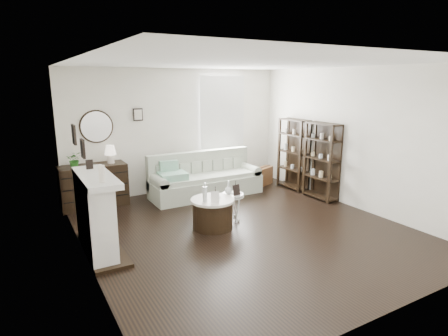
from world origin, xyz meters
TOP-DOWN VIEW (x-y plane):
  - room at (0.73, 2.70)m, footprint 5.50×5.50m
  - fireplace at (-2.32, 0.30)m, footprint 0.50×1.40m
  - shelf_unit_far at (2.33, 1.55)m, footprint 0.30×0.80m
  - shelf_unit_near at (2.33, 0.65)m, footprint 0.30×0.80m
  - sofa at (0.31, 2.07)m, footprint 2.40×0.83m
  - quilt at (-0.48, 1.95)m, footprint 0.58×0.49m
  - suitcase at (1.86, 2.09)m, footprint 0.67×0.45m
  - dresser at (-1.94, 2.47)m, footprint 1.26×0.54m
  - table_lamp at (-1.57, 2.47)m, footprint 0.24×0.24m
  - potted_plant at (-2.25, 2.42)m, footprint 0.31×0.28m
  - drum_table at (-0.43, 0.31)m, footprint 0.73×0.73m
  - pedestal_table at (0.04, 0.46)m, footprint 0.41×0.41m
  - eiffel_drum at (-0.35, 0.36)m, footprint 0.11×0.11m
  - bottle_drum at (-0.62, 0.23)m, footprint 0.08×0.08m
  - card_frame_drum at (-0.48, 0.13)m, footprint 0.15×0.10m
  - eiffel_ped at (0.12, 0.48)m, footprint 0.14×0.14m
  - flask_ped at (-0.03, 0.47)m, footprint 0.13×0.13m
  - card_frame_ped at (0.06, 0.35)m, footprint 0.15×0.07m

SIDE VIEW (x-z plane):
  - suitcase at x=1.86m, z-range 0.00..0.42m
  - drum_table at x=-0.43m, z-range 0.00..0.51m
  - sofa at x=0.31m, z-range -0.16..0.77m
  - dresser at x=-1.94m, z-range 0.00..0.84m
  - pedestal_table at x=0.04m, z-range 0.20..0.69m
  - fireplace at x=-2.32m, z-range -0.38..1.46m
  - quilt at x=-0.48m, z-range 0.48..0.62m
  - card_frame_ped at x=0.06m, z-range 0.49..0.68m
  - eiffel_ped at x=0.12m, z-range 0.49..0.69m
  - eiffel_drum at x=-0.35m, z-range 0.51..0.68m
  - card_frame_drum at x=-0.48m, z-range 0.51..0.69m
  - flask_ped at x=-0.03m, z-range 0.49..0.73m
  - bottle_drum at x=-0.62m, z-range 0.51..0.83m
  - shelf_unit_far at x=2.33m, z-range 0.00..1.60m
  - shelf_unit_near at x=2.33m, z-range 0.00..1.60m
  - potted_plant at x=-2.25m, z-range 0.84..1.14m
  - table_lamp at x=-1.57m, z-range 0.84..1.20m
  - room at x=0.73m, z-range -1.15..4.35m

